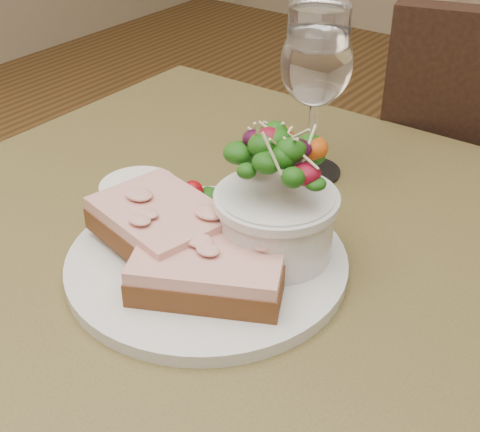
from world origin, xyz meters
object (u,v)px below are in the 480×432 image
Objects in this scene: sandwich_front at (210,265)px; cafe_table at (230,370)px; wine_glass at (316,69)px; ramekin at (139,198)px; salad_bowl at (277,196)px; sandwich_back at (161,222)px; dinner_plate at (207,262)px.

cafe_table is at bearing 35.06° from sandwich_front.
sandwich_front is 0.26m from wine_glass.
ramekin is (-0.12, 0.04, 0.00)m from sandwich_front.
sandwich_back is at bearing -150.21° from salad_bowl.
ramekin is 0.40× the size of wine_glass.
salad_bowl reaches higher than ramekin.
cafe_table is 0.32m from wine_glass.
sandwich_front reaches higher than dinner_plate.
dinner_plate is 0.09m from salad_bowl.
ramekin is (-0.05, 0.02, -0.00)m from sandwich_back.
dinner_plate is 1.85× the size of sandwich_back.
salad_bowl reaches higher than sandwich_back.
sandwich_back is 0.06m from ramekin.
salad_bowl is at bearing 42.34° from sandwich_back.
dinner_plate is 1.65× the size of sandwich_front.
sandwich_back is 0.24m from wine_glass.
sandwich_back reaches higher than ramekin.
sandwich_back is 1.99× the size of ramekin.
sandwich_back is at bearing -168.30° from dinner_plate.
dinner_plate is 2.00× the size of salad_bowl.
ramekin is at bearing -112.25° from wine_glass.
salad_bowl reaches higher than dinner_plate.
cafe_table is 0.13m from sandwich_front.
sandwich_front is 0.07m from sandwich_back.
salad_bowl is 0.18m from wine_glass.
dinner_plate is at bearing -85.24° from wine_glass.
cafe_table is 0.11m from dinner_plate.
sandwich_back is (-0.04, -0.01, 0.03)m from dinner_plate.
wine_glass reaches higher than salad_bowl.
sandwich_front is 0.08m from salad_bowl.
dinner_plate is 0.05m from sandwich_back.
cafe_table is 11.55× the size of ramekin.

